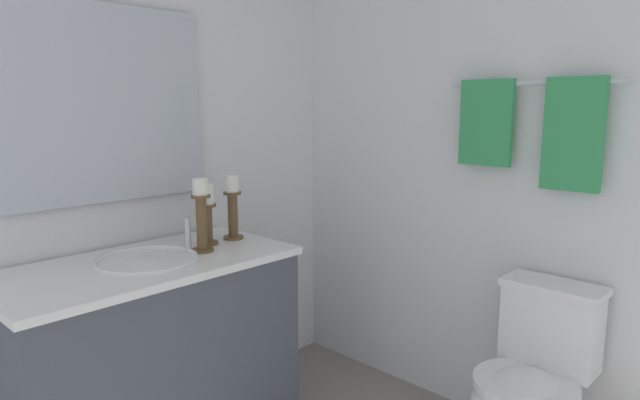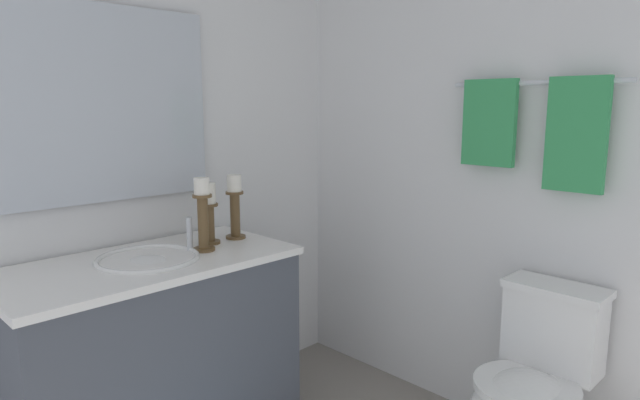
# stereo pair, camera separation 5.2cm
# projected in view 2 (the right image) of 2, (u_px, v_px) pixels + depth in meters

# --- Properties ---
(wall_back) EXTENTS (2.60, 0.04, 2.45)m
(wall_back) POSITION_uv_depth(u_px,v_px,m) (537.00, 159.00, 2.26)
(wall_back) COLOR white
(wall_back) RESTS_ON ground
(wall_left) EXTENTS (0.04, 2.22, 2.45)m
(wall_left) POSITION_uv_depth(u_px,v_px,m) (139.00, 156.00, 2.39)
(wall_left) COLOR white
(wall_left) RESTS_ON ground
(vanity_cabinet) EXTENTS (0.58, 1.14, 0.85)m
(vanity_cabinet) POSITION_uv_depth(u_px,v_px,m) (154.00, 360.00, 2.20)
(vanity_cabinet) COLOR #474C56
(vanity_cabinet) RESTS_ON ground
(sink_basin) EXTENTS (0.40, 0.40, 0.24)m
(sink_basin) POSITION_uv_depth(u_px,v_px,m) (149.00, 269.00, 2.13)
(sink_basin) COLOR white
(sink_basin) RESTS_ON vanity_cabinet
(mirror) EXTENTS (0.02, 0.91, 0.80)m
(mirror) POSITION_uv_depth(u_px,v_px,m) (107.00, 104.00, 2.22)
(mirror) COLOR silver
(candle_holder_tall) EXTENTS (0.09, 0.09, 0.29)m
(candle_holder_tall) POSITION_uv_depth(u_px,v_px,m) (235.00, 205.00, 2.44)
(candle_holder_tall) COLOR brown
(candle_holder_tall) RESTS_ON vanity_cabinet
(candle_holder_short) EXTENTS (0.09, 0.09, 0.27)m
(candle_holder_short) POSITION_uv_depth(u_px,v_px,m) (209.00, 212.00, 2.35)
(candle_holder_short) COLOR brown
(candle_holder_short) RESTS_ON vanity_cabinet
(candle_holder_mid) EXTENTS (0.09, 0.09, 0.31)m
(candle_holder_mid) POSITION_uv_depth(u_px,v_px,m) (203.00, 213.00, 2.23)
(candle_holder_mid) COLOR brown
(candle_holder_mid) RESTS_ON vanity_cabinet
(toilet) EXTENTS (0.39, 0.54, 0.75)m
(toilet) POSITION_uv_depth(u_px,v_px,m) (533.00, 389.00, 2.09)
(toilet) COLOR white
(toilet) RESTS_ON ground
(towel_bar) EXTENTS (0.72, 0.02, 0.02)m
(towel_bar) POSITION_uv_depth(u_px,v_px,m) (535.00, 83.00, 2.16)
(towel_bar) COLOR silver
(towel_near_vanity) EXTENTS (0.24, 0.03, 0.37)m
(towel_near_vanity) POSITION_uv_depth(u_px,v_px,m) (489.00, 123.00, 2.31)
(towel_near_vanity) COLOR #389E59
(towel_near_vanity) RESTS_ON towel_bar
(towel_center) EXTENTS (0.22, 0.03, 0.44)m
(towel_center) POSITION_uv_depth(u_px,v_px,m) (576.00, 135.00, 2.06)
(towel_center) COLOR #389E59
(towel_center) RESTS_ON towel_bar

